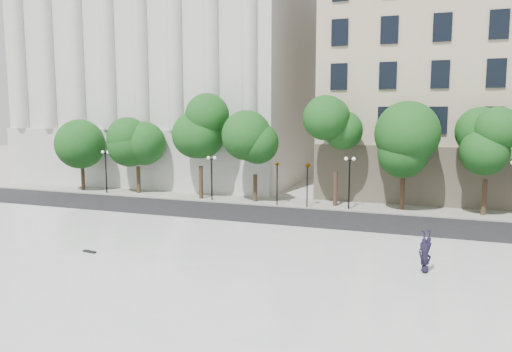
# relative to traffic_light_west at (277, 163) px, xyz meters

# --- Properties ---
(ground) EXTENTS (160.00, 160.00, 0.00)m
(ground) POSITION_rel_traffic_light_west_xyz_m (0.25, -22.30, -3.61)
(ground) COLOR beige
(ground) RESTS_ON ground
(plaza) EXTENTS (44.00, 22.00, 0.45)m
(plaza) POSITION_rel_traffic_light_west_xyz_m (0.25, -19.30, -3.38)
(plaza) COLOR white
(plaza) RESTS_ON ground
(street) EXTENTS (60.00, 8.00, 0.02)m
(street) POSITION_rel_traffic_light_west_xyz_m (0.25, -4.30, -3.60)
(street) COLOR black
(street) RESTS_ON ground
(far_sidewalk) EXTENTS (60.00, 4.00, 0.12)m
(far_sidewalk) POSITION_rel_traffic_light_west_xyz_m (0.25, 1.70, -3.55)
(far_sidewalk) COLOR #ACA99F
(far_sidewalk) RESTS_ON ground
(building_west) EXTENTS (31.50, 27.65, 25.60)m
(building_west) POSITION_rel_traffic_light_west_xyz_m (-16.75, 16.27, 9.28)
(building_west) COLOR silver
(building_west) RESTS_ON ground
(traffic_light_west) EXTENTS (0.56, 1.58, 4.12)m
(traffic_light_west) POSITION_rel_traffic_light_west_xyz_m (0.00, 0.00, 0.00)
(traffic_light_west) COLOR black
(traffic_light_west) RESTS_ON ground
(traffic_light_east) EXTENTS (0.59, 1.84, 4.23)m
(traffic_light_east) POSITION_rel_traffic_light_west_xyz_m (2.54, 0.00, 0.12)
(traffic_light_east) COLOR black
(traffic_light_east) RESTS_ON ground
(person_lying) EXTENTS (1.93, 1.93, 0.55)m
(person_lying) POSITION_rel_traffic_light_west_xyz_m (11.89, -15.24, -2.89)
(person_lying) COLOR black
(person_lying) RESTS_ON plaza
(skateboard) EXTENTS (0.85, 0.34, 0.08)m
(skateboard) POSITION_rel_traffic_light_west_xyz_m (-4.86, -17.70, -3.12)
(skateboard) COLOR black
(skateboard) RESTS_ON plaza
(street_trees) EXTENTS (44.59, 5.15, 7.75)m
(street_trees) POSITION_rel_traffic_light_west_xyz_m (-0.42, 1.17, 1.56)
(street_trees) COLOR #382619
(street_trees) RESTS_ON ground
(lamp_posts) EXTENTS (35.51, 0.28, 4.37)m
(lamp_posts) POSITION_rel_traffic_light_west_xyz_m (0.32, 0.30, -0.71)
(lamp_posts) COLOR black
(lamp_posts) RESTS_ON ground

